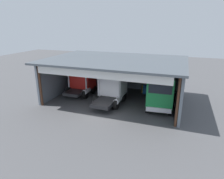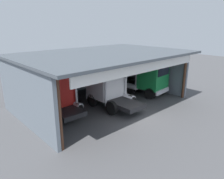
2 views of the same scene
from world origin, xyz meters
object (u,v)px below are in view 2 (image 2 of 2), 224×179
at_px(truck_green_center_left_bay, 150,77).
at_px(tool_cart, 104,85).
at_px(truck_red_center_bay, 56,91).
at_px(truck_white_yard_outside, 108,85).
at_px(oil_drum, 101,86).

height_order(truck_green_center_left_bay, tool_cart, truck_green_center_left_bay).
height_order(truck_red_center_bay, tool_cart, truck_red_center_bay).
xyz_separation_m(truck_white_yard_outside, oil_drum, (2.71, 4.24, -1.44)).
height_order(truck_red_center_bay, truck_green_center_left_bay, truck_red_center_bay).
distance_m(truck_red_center_bay, tool_cart, 8.10).
bearing_deg(oil_drum, truck_green_center_left_bay, -63.32).
bearing_deg(tool_cart, truck_red_center_bay, -159.29).
bearing_deg(tool_cart, oil_drum, 161.32).
bearing_deg(truck_white_yard_outside, truck_red_center_bay, 164.14).
height_order(truck_red_center_bay, truck_white_yard_outside, truck_red_center_bay).
xyz_separation_m(truck_green_center_left_bay, oil_drum, (-2.45, 4.88, -1.44)).
bearing_deg(oil_drum, tool_cart, -18.68).
bearing_deg(truck_red_center_bay, truck_green_center_left_bay, -10.67).
xyz_separation_m(truck_white_yard_outside, tool_cart, (3.08, 4.12, -1.39)).
relative_size(truck_white_yard_outside, truck_green_center_left_bay, 1.02).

